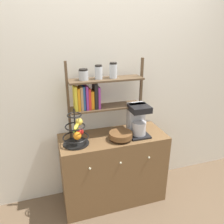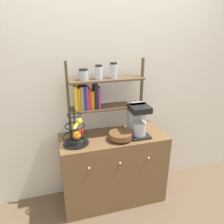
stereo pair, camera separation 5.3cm
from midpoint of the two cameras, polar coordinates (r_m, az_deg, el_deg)
ground_plane at (r=2.61m, az=2.50°, el=-24.51°), size 12.00×12.00×0.00m
wall_back at (r=2.37m, az=-0.92°, el=7.39°), size 7.00×0.05×2.60m
sideboard at (r=2.51m, az=0.92°, el=-14.46°), size 1.12×0.48×0.80m
coffee_maker at (r=2.29m, az=7.38°, el=-2.04°), size 0.21×0.25×0.33m
fruit_stand at (r=2.14m, az=-8.58°, el=-5.18°), size 0.25×0.25×0.37m
wooden_bowl at (r=2.22m, az=2.94°, el=-6.12°), size 0.24×0.24×0.08m
shelf_hutch at (r=2.18m, az=-3.39°, el=5.20°), size 0.79×0.20×0.78m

